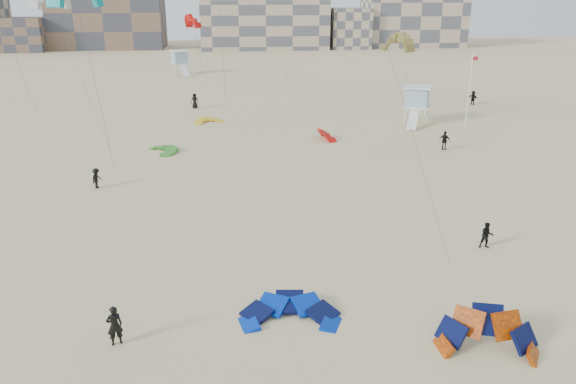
{
  "coord_description": "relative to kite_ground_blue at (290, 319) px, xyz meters",
  "views": [
    {
      "loc": [
        1.47,
        -20.87,
        14.1
      ],
      "look_at": [
        4.1,
        6.0,
        4.41
      ],
      "focal_mm": 35.0,
      "sensor_mm": 36.0,
      "label": 1
    }
  ],
  "objects": [
    {
      "name": "kite_fly_red",
      "position": [
        -7.52,
        59.26,
        10.04
      ],
      "size": [
        4.76,
        4.68,
        10.53
      ],
      "rotation": [
        0.0,
        0.0,
        2.02
      ],
      "color": "#DB0601",
      "rests_on": "ground"
    },
    {
      "name": "lifeguard_tower_far",
      "position": [
        -11.56,
        81.53,
        2.06
      ],
      "size": [
        3.81,
        6.17,
        4.16
      ],
      "rotation": [
        0.0,
        0.0,
        0.38
      ],
      "color": "white",
      "rests_on": "ground"
    },
    {
      "name": "condo_mid",
      "position": [
        6.29,
        128.88,
        6.0
      ],
      "size": [
        32.0,
        16.0,
        12.0
      ],
      "primitive_type": "cube",
      "color": "tan",
      "rests_on": "ground"
    },
    {
      "name": "kitesurfer_d",
      "position": [
        17.37,
        27.43,
        0.89
      ],
      "size": [
        1.08,
        1.0,
        1.78
      ],
      "primitive_type": "imported",
      "rotation": [
        0.0,
        0.0,
        2.45
      ],
      "color": "black",
      "rests_on": "ground"
    },
    {
      "name": "kite_fly_olive",
      "position": [
        15.33,
        37.76,
        8.8
      ],
      "size": [
        5.16,
        8.94,
        9.26
      ],
      "rotation": [
        0.0,
        0.0,
        -0.91
      ],
      "color": "brown",
      "rests_on": "ground"
    },
    {
      "name": "kite_ground_red_far",
      "position": [
        7.0,
        32.44,
        0.0
      ],
      "size": [
        3.28,
        3.17,
        2.89
      ],
      "primitive_type": null,
      "rotation": [
        0.73,
        0.0,
        1.7
      ],
      "color": "#DB0601",
      "rests_on": "ground"
    },
    {
      "name": "kite_ground_blue",
      "position": [
        0.0,
        0.0,
        0.0
      ],
      "size": [
        4.89,
        5.11,
        2.46
      ],
      "primitive_type": null,
      "rotation": [
        0.28,
        0.0,
        -0.09
      ],
      "color": "#0022BD",
      "rests_on": "ground"
    },
    {
      "name": "kitesurfer_b",
      "position": [
        12.09,
        6.39,
        0.79
      ],
      "size": [
        0.86,
        0.72,
        1.58
      ],
      "primitive_type": "imported",
      "rotation": [
        0.0,
        0.0,
        -0.17
      ],
      "color": "black",
      "rests_on": "ground"
    },
    {
      "name": "kite_ground_orange",
      "position": [
        7.91,
        -3.14,
        0.0
      ],
      "size": [
        5.2,
        5.07,
        4.14
      ],
      "primitive_type": null,
      "rotation": [
        0.99,
        0.0,
        -0.26
      ],
      "color": "#FF4C02",
      "rests_on": "ground"
    },
    {
      "name": "kitesurfer_e",
      "position": [
        -7.14,
        49.88,
        0.94
      ],
      "size": [
        0.93,
        0.62,
        1.87
      ],
      "primitive_type": "imported",
      "rotation": [
        0.0,
        0.0,
        0.02
      ],
      "color": "black",
      "rests_on": "ground"
    },
    {
      "name": "kite_ground_yellow",
      "position": [
        -5.15,
        41.45,
        0.0
      ],
      "size": [
        4.43,
        4.53,
        1.48
      ],
      "primitive_type": null,
      "rotation": [
        0.21,
        0.0,
        0.44
      ],
      "color": "yellow",
      "rests_on": "ground"
    },
    {
      "name": "condo_fill_right",
      "position": [
        28.29,
        126.88,
        5.0
      ],
      "size": [
        10.0,
        10.0,
        10.0
      ],
      "primitive_type": "cube",
      "color": "tan",
      "rests_on": "ground"
    },
    {
      "name": "flagpole",
      "position": [
        23.06,
        36.25,
        4.14
      ],
      "size": [
        0.64,
        0.1,
        7.89
      ],
      "color": "white",
      "rests_on": "ground"
    },
    {
      "name": "kitesurfer_c",
      "position": [
        -12.73,
        19.43,
        0.78
      ],
      "size": [
        0.89,
        1.14,
        1.56
      ],
      "primitive_type": "imported",
      "rotation": [
        0.0,
        0.0,
        1.22
      ],
      "color": "black",
      "rests_on": "ground"
    },
    {
      "name": "kitesurfer_f",
      "position": [
        29.07,
        48.7,
        0.91
      ],
      "size": [
        1.07,
        1.77,
        1.82
      ],
      "primitive_type": "imported",
      "rotation": [
        0.0,
        0.0,
        -1.23
      ],
      "color": "black",
      "rests_on": "ground"
    },
    {
      "name": "kitesurfer_main",
      "position": [
        -7.51,
        -1.18,
        0.91
      ],
      "size": [
        0.78,
        0.65,
        1.81
      ],
      "primitive_type": "imported",
      "rotation": [
        0.0,
        0.0,
        3.52
      ],
      "color": "black",
      "rests_on": "ground"
    },
    {
      "name": "lifeguard_tower_near",
      "position": [
        18.21,
        38.72,
        2.06
      ],
      "size": [
        3.89,
        6.2,
        4.15
      ],
      "rotation": [
        0.0,
        0.0,
        -0.43
      ],
      "color": "white",
      "rests_on": "ground"
    },
    {
      "name": "ground",
      "position": [
        -3.71,
        -1.12,
        0.0
      ],
      "size": [
        320.0,
        320.0,
        0.0
      ],
      "primitive_type": "plane",
      "color": "beige",
      "rests_on": "ground"
    },
    {
      "name": "kite_ground_green",
      "position": [
        -8.85,
        29.37,
        0.0
      ],
      "size": [
        4.67,
        4.56,
        1.1
      ],
      "primitive_type": null,
      "rotation": [
        0.14,
        0.0,
        -1.13
      ],
      "color": "#3A8F1F",
      "rests_on": "ground"
    },
    {
      "name": "condo_east",
      "position": [
        46.29,
        130.88,
        8.0
      ],
      "size": [
        26.0,
        14.0,
        16.0
      ],
      "primitive_type": "cube",
      "color": "tan",
      "rests_on": "ground"
    },
    {
      "name": "condo_fill_left",
      "position": [
        -53.71,
        126.88,
        4.0
      ],
      "size": [
        12.0,
        10.0,
        8.0
      ],
      "primitive_type": "cube",
      "color": "brown",
      "rests_on": "ground"
    },
    {
      "name": "condo_west_b",
      "position": [
        -33.71,
        132.88,
        9.0
      ],
      "size": [
        28.0,
        14.0,
        18.0
      ],
      "primitive_type": "cube",
      "color": "brown",
      "rests_on": "ground"
    },
    {
      "name": "kite_fly_grey",
      "position": [
        -18.89,
        34.99,
        13.28
      ],
      "size": [
        8.3,
        10.56,
        13.55
      ],
      "rotation": [
        0.0,
        0.0,
        0.8
      ],
      "color": "silver",
      "rests_on": "ground"
    }
  ]
}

